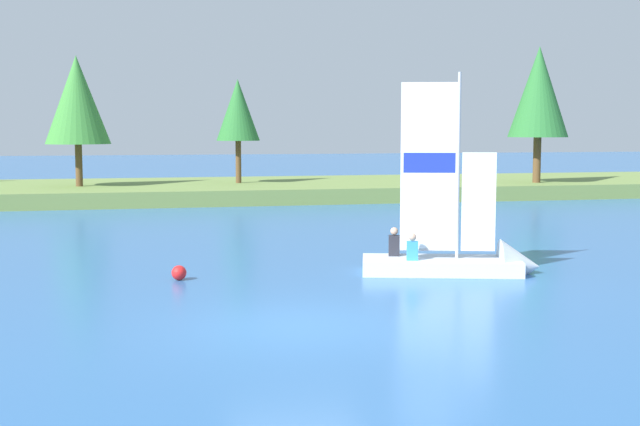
{
  "coord_description": "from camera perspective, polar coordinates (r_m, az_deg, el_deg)",
  "views": [
    {
      "loc": [
        -2.84,
        -14.98,
        3.69
      ],
      "look_at": [
        2.31,
        8.68,
        1.2
      ],
      "focal_mm": 46.82,
      "sensor_mm": 36.0,
      "label": 1
    }
  ],
  "objects": [
    {
      "name": "channel_buoy",
      "position": [
        20.54,
        -9.61,
        -4.05
      ],
      "size": [
        0.36,
        0.36,
        0.36
      ],
      "primitive_type": "sphere",
      "color": "red",
      "rests_on": "ground"
    },
    {
      "name": "shoreline_tree_midleft",
      "position": [
        43.47,
        -16.28,
        7.42
      ],
      "size": [
        3.21,
        3.21,
        6.5
      ],
      "color": "brown",
      "rests_on": "shore_bank"
    },
    {
      "name": "shoreline_tree_centre",
      "position": [
        44.47,
        -5.63,
        6.99
      ],
      "size": [
        2.3,
        2.3,
        5.47
      ],
      "color": "brown",
      "rests_on": "shore_bank"
    },
    {
      "name": "shore_bank",
      "position": [
        44.49,
        -8.6,
        1.53
      ],
      "size": [
        80.0,
        11.14,
        0.75
      ],
      "primitive_type": "cube",
      "color": "olive",
      "rests_on": "ground"
    },
    {
      "name": "sailboat",
      "position": [
        21.53,
        10.42,
        -3.15
      ],
      "size": [
        4.7,
        2.6,
        5.56
      ],
      "rotation": [
        0.0,
        0.0,
        -0.27
      ],
      "color": "silver",
      "rests_on": "ground"
    },
    {
      "name": "shoreline_tree_midright",
      "position": [
        46.1,
        14.72,
        7.98
      ],
      "size": [
        3.17,
        3.17,
        7.22
      ],
      "color": "brown",
      "rests_on": "shore_bank"
    },
    {
      "name": "ground_plane",
      "position": [
        15.69,
        -1.53,
        -7.73
      ],
      "size": [
        200.0,
        200.0,
        0.0
      ],
      "primitive_type": "plane",
      "color": "#2D609E"
    }
  ]
}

